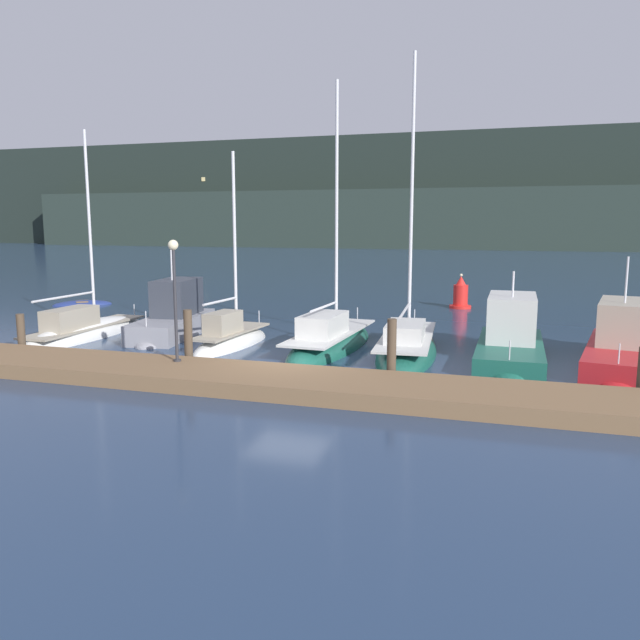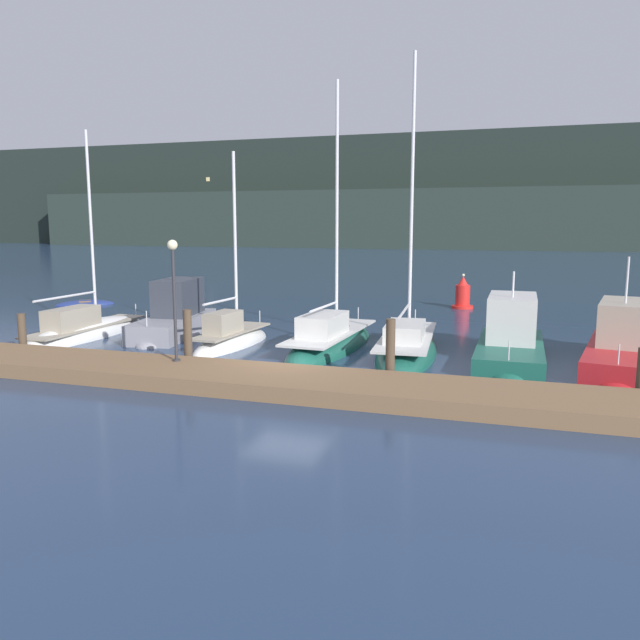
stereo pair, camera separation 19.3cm
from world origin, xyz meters
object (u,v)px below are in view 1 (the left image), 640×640
(motorboat_berth_2, at_px, (174,324))
(motorboat_berth_7, at_px, (621,354))
(channel_buoy, at_px, (461,295))
(sailboat_berth_3, at_px, (231,342))
(dock_lamppost, at_px, (174,280))
(sailboat_berth_4, at_px, (330,345))
(sailboat_berth_5, at_px, (407,351))
(rowboat_adrift, at_px, (82,305))
(sailboat_berth_1, at_px, (85,335))
(motorboat_berth_6, at_px, (510,349))

(motorboat_berth_2, height_order, motorboat_berth_7, motorboat_berth_7)
(motorboat_berth_7, xyz_separation_m, channel_buoy, (-6.35, 13.00, 0.31))
(motorboat_berth_7, distance_m, channel_buoy, 14.47)
(motorboat_berth_2, height_order, channel_buoy, motorboat_berth_2)
(sailboat_berth_3, distance_m, dock_lamppost, 5.49)
(sailboat_berth_4, height_order, motorboat_berth_7, sailboat_berth_4)
(motorboat_berth_7, bearing_deg, sailboat_berth_5, -177.09)
(sailboat_berth_5, xyz_separation_m, dock_lamppost, (-6.42, -5.22, 2.88))
(channel_buoy, height_order, rowboat_adrift, channel_buoy)
(sailboat_berth_1, distance_m, rowboat_adrift, 11.23)
(rowboat_adrift, bearing_deg, motorboat_berth_6, -18.40)
(sailboat_berth_5, relative_size, motorboat_berth_7, 1.52)
(motorboat_berth_2, height_order, sailboat_berth_3, sailboat_berth_3)
(sailboat_berth_1, height_order, sailboat_berth_3, sailboat_berth_1)
(sailboat_berth_1, relative_size, motorboat_berth_7, 1.23)
(motorboat_berth_2, distance_m, motorboat_berth_7, 17.37)
(sailboat_berth_1, bearing_deg, sailboat_berth_5, 2.63)
(motorboat_berth_2, xyz_separation_m, channel_buoy, (11.01, 12.33, 0.25))
(sailboat_berth_1, xyz_separation_m, motorboat_berth_2, (3.26, 1.65, 0.34))
(sailboat_berth_1, distance_m, motorboat_berth_6, 17.07)
(sailboat_berth_3, bearing_deg, rowboat_adrift, 147.39)
(sailboat_berth_3, xyz_separation_m, motorboat_berth_7, (13.96, 0.90, 0.23))
(sailboat_berth_5, xyz_separation_m, motorboat_berth_6, (3.60, 0.20, 0.25))
(motorboat_berth_2, distance_m, sailboat_berth_3, 3.75)
(motorboat_berth_2, bearing_deg, motorboat_berth_7, -2.20)
(sailboat_berth_4, bearing_deg, channel_buoy, 73.89)
(sailboat_berth_1, bearing_deg, motorboat_berth_6, 2.73)
(dock_lamppost, bearing_deg, channel_buoy, 68.71)
(motorboat_berth_6, distance_m, channel_buoy, 13.46)
(sailboat_berth_5, bearing_deg, channel_buoy, 86.47)
(sailboat_berth_4, relative_size, channel_buoy, 5.53)
(motorboat_berth_6, distance_m, motorboat_berth_7, 3.58)
(sailboat_berth_1, distance_m, sailboat_berth_3, 6.66)
(motorboat_berth_7, distance_m, rowboat_adrift, 28.68)
(sailboat_berth_1, relative_size, channel_buoy, 4.76)
(channel_buoy, bearing_deg, sailboat_berth_5, -93.53)
(sailboat_berth_3, xyz_separation_m, sailboat_berth_5, (6.79, 0.53, -0.05))
(sailboat_berth_3, distance_m, motorboat_berth_7, 13.99)
(motorboat_berth_7, distance_m, dock_lamppost, 14.92)
(sailboat_berth_3, height_order, dock_lamppost, sailboat_berth_3)
(sailboat_berth_3, xyz_separation_m, channel_buoy, (7.61, 13.89, 0.54))
(rowboat_adrift, bearing_deg, sailboat_berth_1, -51.63)
(motorboat_berth_6, relative_size, dock_lamppost, 1.83)
(motorboat_berth_6, bearing_deg, sailboat_berth_3, -175.99)
(motorboat_berth_7, height_order, dock_lamppost, dock_lamppost)
(sailboat_berth_5, distance_m, motorboat_berth_6, 3.61)
(sailboat_berth_1, distance_m, sailboat_berth_4, 10.51)
(sailboat_berth_4, bearing_deg, motorboat_berth_6, -0.14)
(sailboat_berth_4, distance_m, motorboat_berth_7, 10.15)
(sailboat_berth_5, bearing_deg, sailboat_berth_4, 175.90)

